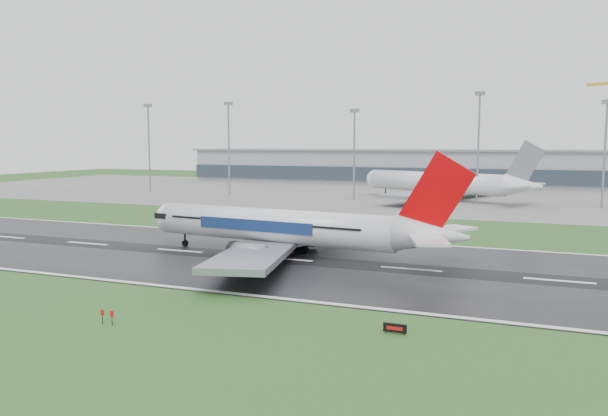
% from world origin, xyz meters
% --- Properties ---
extents(ground, '(520.00, 520.00, 0.00)m').
position_xyz_m(ground, '(0.00, 0.00, 0.00)').
color(ground, '#244F1D').
rests_on(ground, ground).
extents(runway, '(400.00, 45.00, 0.10)m').
position_xyz_m(runway, '(0.00, 0.00, 0.05)').
color(runway, black).
rests_on(runway, ground).
extents(apron, '(400.00, 130.00, 0.08)m').
position_xyz_m(apron, '(0.00, 125.00, 0.04)').
color(apron, slate).
rests_on(apron, ground).
extents(terminal, '(240.00, 36.00, 15.00)m').
position_xyz_m(terminal, '(0.00, 185.00, 7.50)').
color(terminal, gray).
rests_on(terminal, ground).
extents(main_airliner, '(61.47, 59.10, 16.57)m').
position_xyz_m(main_airliner, '(0.37, 2.13, 8.39)').
color(main_airliner, silver).
rests_on(main_airliner, runway).
extents(parked_airliner, '(81.55, 79.19, 18.65)m').
position_xyz_m(parked_airliner, '(9.58, 106.69, 9.41)').
color(parked_airliner, silver).
rests_on(parked_airliner, apron).
extents(runway_sign, '(2.31, 0.42, 1.04)m').
position_xyz_m(runway_sign, '(24.06, -29.29, 0.52)').
color(runway_sign, black).
rests_on(runway_sign, ground).
extents(floodmast_0, '(0.64, 0.64, 32.15)m').
position_xyz_m(floodmast_0, '(-99.41, 100.00, 16.08)').
color(floodmast_0, gray).
rests_on(floodmast_0, ground).
extents(floodmast_1, '(0.64, 0.64, 32.04)m').
position_xyz_m(floodmast_1, '(-65.03, 100.00, 16.02)').
color(floodmast_1, gray).
rests_on(floodmast_1, ground).
extents(floodmast_2, '(0.64, 0.64, 28.58)m').
position_xyz_m(floodmast_2, '(-18.29, 100.00, 14.29)').
color(floodmast_2, gray).
rests_on(floodmast_2, ground).
extents(floodmast_3, '(0.64, 0.64, 32.90)m').
position_xyz_m(floodmast_3, '(20.94, 100.00, 16.45)').
color(floodmast_3, gray).
rests_on(floodmast_3, ground).
extents(floodmast_4, '(0.64, 0.64, 29.53)m').
position_xyz_m(floodmast_4, '(55.39, 100.00, 14.76)').
color(floodmast_4, gray).
rests_on(floodmast_4, ground).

